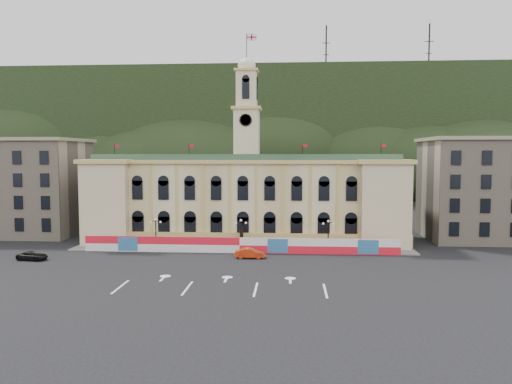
# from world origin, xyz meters

# --- Properties ---
(ground) EXTENTS (260.00, 260.00, 0.00)m
(ground) POSITION_xyz_m (0.00, 0.00, 0.00)
(ground) COLOR black
(ground) RESTS_ON ground
(lane_markings) EXTENTS (26.00, 10.00, 0.02)m
(lane_markings) POSITION_xyz_m (0.00, -5.00, 0.00)
(lane_markings) COLOR white
(lane_markings) RESTS_ON ground
(hill_ridge) EXTENTS (230.00, 80.00, 64.00)m
(hill_ridge) POSITION_xyz_m (0.03, 121.99, 19.48)
(hill_ridge) COLOR black
(hill_ridge) RESTS_ON ground
(city_hall) EXTENTS (56.20, 17.60, 37.10)m
(city_hall) POSITION_xyz_m (0.00, 27.63, 7.85)
(city_hall) COLOR beige
(city_hall) RESTS_ON ground
(side_building_left) EXTENTS (21.00, 17.00, 18.60)m
(side_building_left) POSITION_xyz_m (-43.00, 30.93, 9.33)
(side_building_left) COLOR tan
(side_building_left) RESTS_ON ground
(side_building_right) EXTENTS (21.00, 17.00, 18.60)m
(side_building_right) POSITION_xyz_m (43.00, 30.93, 9.33)
(side_building_right) COLOR tan
(side_building_right) RESTS_ON ground
(hoarding_fence) EXTENTS (50.00, 0.44, 2.50)m
(hoarding_fence) POSITION_xyz_m (0.06, 15.07, 1.25)
(hoarding_fence) COLOR red
(hoarding_fence) RESTS_ON ground
(pavement) EXTENTS (56.00, 5.50, 0.16)m
(pavement) POSITION_xyz_m (0.00, 17.75, 0.08)
(pavement) COLOR slate
(pavement) RESTS_ON ground
(statue) EXTENTS (1.40, 1.40, 3.72)m
(statue) POSITION_xyz_m (0.00, 18.00, 1.19)
(statue) COLOR #595651
(statue) RESTS_ON ground
(lamp_left) EXTENTS (1.96, 0.44, 5.15)m
(lamp_left) POSITION_xyz_m (-14.00, 17.00, 3.07)
(lamp_left) COLOR black
(lamp_left) RESTS_ON ground
(lamp_center) EXTENTS (1.96, 0.44, 5.15)m
(lamp_center) POSITION_xyz_m (0.00, 17.00, 3.07)
(lamp_center) COLOR black
(lamp_center) RESTS_ON ground
(lamp_right) EXTENTS (1.96, 0.44, 5.15)m
(lamp_right) POSITION_xyz_m (14.00, 17.00, 3.07)
(lamp_right) COLOR black
(lamp_right) RESTS_ON ground
(red_sedan) EXTENTS (1.72, 4.56, 1.49)m
(red_sedan) POSITION_xyz_m (1.96, 11.32, 0.74)
(red_sedan) COLOR #B92C0D
(red_sedan) RESTS_ON ground
(black_suv) EXTENTS (3.19, 5.01, 1.25)m
(black_suv) POSITION_xyz_m (-30.00, 7.66, 0.62)
(black_suv) COLOR black
(black_suv) RESTS_ON ground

